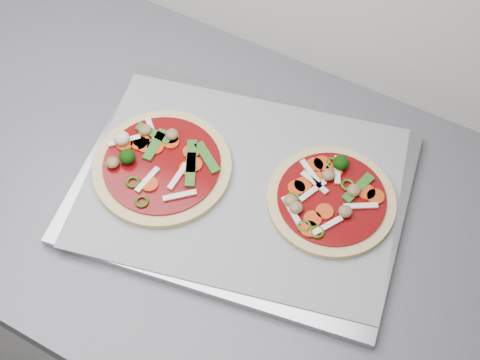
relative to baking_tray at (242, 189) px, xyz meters
The scene contains 6 objects.
base_cabinet 0.49m from the baking_tray, 166.64° to the right, with size 3.60×0.60×0.86m, color silver.
countertop 0.12m from the baking_tray, 166.64° to the right, with size 3.60×0.60×0.04m, color #5D5D65.
baking_tray is the anchor object (origin of this frame).
parchment 0.01m from the baking_tray, ahead, with size 0.45×0.33×0.00m, color #95959A.
pizza_left 0.12m from the baking_tray, 165.55° to the right, with size 0.27×0.27×0.03m.
pizza_right 0.13m from the baking_tray, 16.71° to the left, with size 0.25×0.25×0.03m.
Camera 1 is at (0.36, 0.87, 1.73)m, focal length 50.00 mm.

